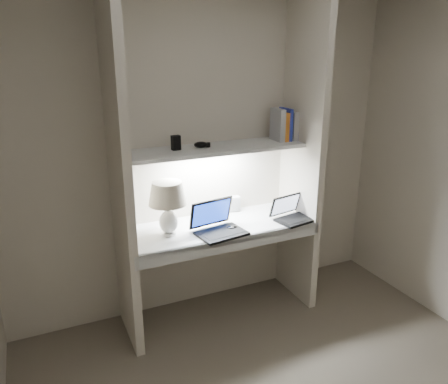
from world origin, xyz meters
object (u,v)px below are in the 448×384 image
table_lamp (168,200)px  speaker (234,204)px  laptop_main (218,225)px  laptop_netbook (292,214)px  book_row (288,125)px

table_lamp → speaker: size_ratio=3.13×
laptop_main → speaker: (0.30, 0.34, 0.01)m
laptop_netbook → table_lamp: bearing=162.3°
laptop_main → speaker: size_ratio=3.03×
laptop_main → laptop_netbook: laptop_main is taller
laptop_main → book_row: 1.00m
laptop_main → laptop_netbook: size_ratio=1.16×
laptop_netbook → speaker: bearing=122.6°
book_row → table_lamp: bearing=-173.5°
table_lamp → laptop_netbook: bearing=-6.7°
table_lamp → laptop_main: 0.42m
laptop_netbook → book_row: (0.07, 0.24, 0.67)m
laptop_main → table_lamp: bearing=154.3°
table_lamp → speaker: bearing=20.5°
speaker → book_row: 0.78m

